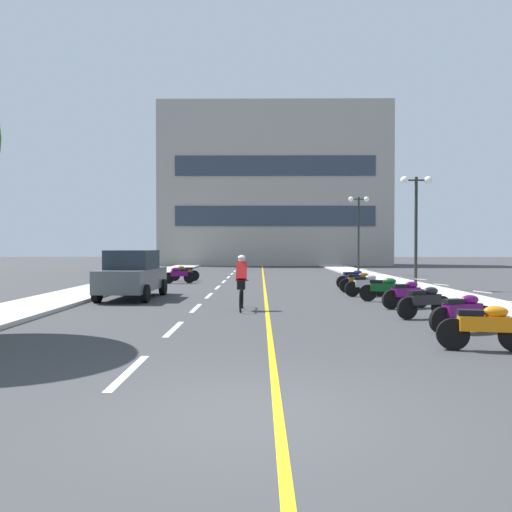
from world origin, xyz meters
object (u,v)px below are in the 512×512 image
(motorcycle_0, at_px, (485,326))
(motorcycle_5, at_px, (366,284))
(motorcycle_3, at_px, (406,293))
(motorcycle_1, at_px, (463,312))
(street_lamp_far, at_px, (359,217))
(cyclist_rider, at_px, (241,281))
(street_lamp_mid, at_px, (416,206))
(motorcycle_8, at_px, (179,275))
(parked_car_near, at_px, (132,274))
(motorcycle_7, at_px, (354,278))
(motorcycle_6, at_px, (359,282))
(motorcycle_9, at_px, (184,273))
(motorcycle_2, at_px, (425,301))
(motorcycle_4, at_px, (384,289))

(motorcycle_0, distance_m, motorcycle_5, 10.12)
(motorcycle_3, bearing_deg, motorcycle_1, -90.35)
(street_lamp_far, xyz_separation_m, cyclist_rider, (-7.54, -19.74, -3.15))
(motorcycle_1, bearing_deg, motorcycle_5, 93.10)
(motorcycle_0, xyz_separation_m, motorcycle_3, (0.44, 6.40, 0.00))
(street_lamp_mid, distance_m, motorcycle_8, 12.51)
(parked_car_near, distance_m, motorcycle_3, 9.89)
(motorcycle_5, xyz_separation_m, motorcycle_7, (0.23, 3.78, 0.00))
(street_lamp_mid, bearing_deg, motorcycle_6, -147.69)
(parked_car_near, distance_m, motorcycle_1, 11.94)
(street_lamp_mid, height_order, motorcycle_8, street_lamp_mid)
(motorcycle_6, height_order, cyclist_rider, cyclist_rider)
(motorcycle_5, distance_m, motorcycle_6, 1.67)
(motorcycle_6, bearing_deg, motorcycle_3, -85.73)
(motorcycle_3, relative_size, motorcycle_9, 0.97)
(parked_car_near, distance_m, motorcycle_5, 9.02)
(street_lamp_mid, distance_m, cyclist_rider, 11.35)
(motorcycle_3, xyz_separation_m, motorcycle_9, (-8.97, 12.63, 0.00))
(motorcycle_1, bearing_deg, motorcycle_0, -101.70)
(street_lamp_mid, relative_size, cyclist_rider, 2.87)
(motorcycle_0, height_order, motorcycle_7, same)
(motorcycle_9, distance_m, cyclist_rider, 13.59)
(motorcycle_0, relative_size, motorcycle_2, 1.03)
(street_lamp_mid, distance_m, motorcycle_9, 13.18)
(motorcycle_2, bearing_deg, motorcycle_8, 124.41)
(parked_car_near, relative_size, motorcycle_8, 2.56)
(motorcycle_4, distance_m, cyclist_rider, 5.44)
(motorcycle_4, xyz_separation_m, motorcycle_9, (-8.73, 10.83, 0.00))
(motorcycle_3, relative_size, motorcycle_5, 0.97)
(parked_car_near, xyz_separation_m, cyclist_rider, (4.24, -3.35, -0.03))
(motorcycle_4, xyz_separation_m, cyclist_rider, (-4.95, -2.22, 0.41))
(motorcycle_2, relative_size, motorcycle_5, 0.97)
(street_lamp_mid, relative_size, motorcycle_7, 3.04)
(motorcycle_1, distance_m, motorcycle_6, 9.80)
(motorcycle_4, distance_m, motorcycle_5, 1.94)
(street_lamp_far, xyz_separation_m, motorcycle_6, (-2.75, -13.93, -3.56))
(motorcycle_5, bearing_deg, street_lamp_far, 79.79)
(street_lamp_mid, distance_m, motorcycle_5, 5.78)
(motorcycle_2, distance_m, cyclist_rider, 5.37)
(motorcycle_3, bearing_deg, motorcycle_7, 91.82)
(cyclist_rider, bearing_deg, street_lamp_far, 69.09)
(motorcycle_2, distance_m, motorcycle_6, 7.60)
(motorcycle_1, bearing_deg, motorcycle_4, 92.04)
(motorcycle_6, relative_size, motorcycle_8, 1.03)
(street_lamp_mid, bearing_deg, motorcycle_5, -130.64)
(parked_car_near, height_order, motorcycle_9, parked_car_near)
(parked_car_near, height_order, motorcycle_7, parked_car_near)
(motorcycle_0, bearing_deg, motorcycle_5, 90.14)
(motorcycle_0, bearing_deg, motorcycle_6, 89.81)
(motorcycle_1, bearing_deg, motorcycle_9, 117.73)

